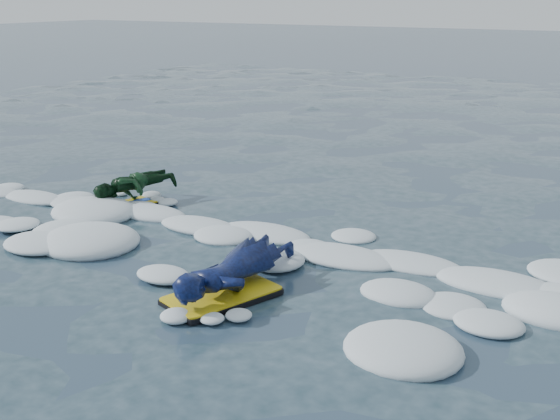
# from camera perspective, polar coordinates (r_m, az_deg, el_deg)

# --- Properties ---
(ground) EXTENTS (120.00, 120.00, 0.00)m
(ground) POSITION_cam_1_polar(r_m,az_deg,el_deg) (7.89, -7.07, -5.81)
(ground) COLOR #18263B
(ground) RESTS_ON ground
(foam_band) EXTENTS (12.00, 3.10, 0.30)m
(foam_band) POSITION_cam_1_polar(r_m,az_deg,el_deg) (8.68, -2.98, -3.53)
(foam_band) COLOR silver
(foam_band) RESTS_ON ground
(prone_woman_unit) EXTENTS (1.02, 1.83, 0.47)m
(prone_woman_unit) POSITION_cam_1_polar(r_m,az_deg,el_deg) (7.48, -3.81, -5.05)
(prone_woman_unit) COLOR black
(prone_woman_unit) RESTS_ON ground
(prone_child_unit) EXTENTS (1.04, 1.40, 0.49)m
(prone_child_unit) POSITION_cam_1_polar(r_m,az_deg,el_deg) (10.77, -11.73, 1.68)
(prone_child_unit) COLOR black
(prone_child_unit) RESTS_ON ground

